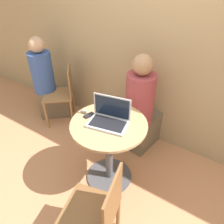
# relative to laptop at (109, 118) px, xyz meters

# --- Properties ---
(ground_plane) EXTENTS (12.00, 12.00, 0.00)m
(ground_plane) POSITION_rel_laptop_xyz_m (0.00, -0.01, -0.82)
(ground_plane) COLOR tan
(back_wall) EXTENTS (7.00, 0.05, 2.60)m
(back_wall) POSITION_rel_laptop_xyz_m (0.00, 0.90, 0.48)
(back_wall) COLOR tan
(back_wall) RESTS_ON ground_plane
(round_table) EXTENTS (0.73, 0.73, 0.77)m
(round_table) POSITION_rel_laptop_xyz_m (0.00, -0.01, -0.30)
(round_table) COLOR #4C4C51
(round_table) RESTS_ON ground_plane
(laptop) EXTENTS (0.40, 0.29, 0.25)m
(laptop) POSITION_rel_laptop_xyz_m (0.00, 0.00, 0.00)
(laptop) COLOR #B7B7BC
(laptop) RESTS_ON round_table
(cell_phone) EXTENTS (0.07, 0.11, 0.02)m
(cell_phone) POSITION_rel_laptop_xyz_m (-0.22, -0.02, -0.05)
(cell_phone) COLOR black
(cell_phone) RESTS_ON round_table
(computer_mouse) EXTENTS (0.06, 0.04, 0.03)m
(computer_mouse) POSITION_rel_laptop_xyz_m (-0.30, 0.00, -0.04)
(computer_mouse) COLOR #B2B2B7
(computer_mouse) RESTS_ON round_table
(chair_empty) EXTENTS (0.48, 0.48, 0.87)m
(chair_empty) POSITION_rel_laptop_xyz_m (0.31, -0.63, -0.37)
(chair_empty) COLOR brown
(chair_empty) RESTS_ON ground_plane
(person_seated) EXTENTS (0.36, 0.52, 1.25)m
(person_seated) POSITION_rel_laptop_xyz_m (0.04, 0.62, -0.29)
(person_seated) COLOR brown
(person_seated) RESTS_ON ground_plane
(chair_background) EXTENTS (0.56, 0.56, 0.84)m
(chair_background) POSITION_rel_laptop_xyz_m (-1.15, 0.53, -0.38)
(chair_background) COLOR #9E7042
(chair_background) RESTS_ON ground_plane
(person_background) EXTENTS (0.52, 0.50, 1.20)m
(person_background) POSITION_rel_laptop_xyz_m (-1.41, 0.52, -0.31)
(person_background) COLOR brown
(person_background) RESTS_ON ground_plane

